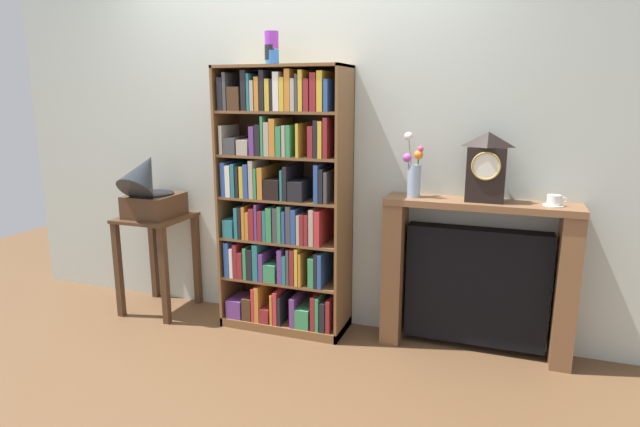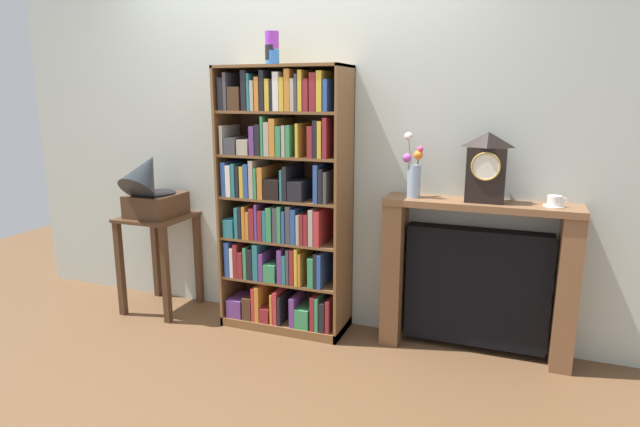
# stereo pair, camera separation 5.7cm
# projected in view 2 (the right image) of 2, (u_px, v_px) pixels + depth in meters

# --- Properties ---
(ground_plane) EXTENTS (7.81, 6.40, 0.02)m
(ground_plane) POSITION_uv_depth(u_px,v_px,m) (281.00, 331.00, 3.62)
(ground_plane) COLOR brown
(wall_back) EXTENTS (4.81, 0.08, 2.60)m
(wall_back) POSITION_uv_depth(u_px,v_px,m) (314.00, 135.00, 3.57)
(wall_back) COLOR beige
(wall_back) RESTS_ON ground
(bookshelf) EXTENTS (0.84, 0.35, 1.75)m
(bookshelf) POSITION_uv_depth(u_px,v_px,m) (282.00, 205.00, 3.51)
(bookshelf) COLOR brown
(bookshelf) RESTS_ON ground
(cup_stack) EXTENTS (0.09, 0.09, 0.21)m
(cup_stack) POSITION_uv_depth(u_px,v_px,m) (272.00, 48.00, 3.33)
(cup_stack) COLOR blue
(cup_stack) RESTS_ON bookshelf
(side_table_left) EXTENTS (0.45, 0.46, 0.71)m
(side_table_left) POSITION_uv_depth(u_px,v_px,m) (159.00, 242.00, 3.88)
(side_table_left) COLOR #472D1C
(side_table_left) RESTS_ON ground
(gramophone) EXTENTS (0.33, 0.47, 0.52)m
(gramophone) POSITION_uv_depth(u_px,v_px,m) (151.00, 189.00, 3.74)
(gramophone) COLOR #472D1C
(gramophone) RESTS_ON side_table_left
(fireplace_mantel) EXTENTS (1.13, 0.25, 0.95)m
(fireplace_mantel) POSITION_uv_depth(u_px,v_px,m) (476.00, 279.00, 3.23)
(fireplace_mantel) COLOR brown
(fireplace_mantel) RESTS_ON ground
(mantel_clock) EXTENTS (0.22, 0.15, 0.41)m
(mantel_clock) POSITION_uv_depth(u_px,v_px,m) (486.00, 167.00, 3.06)
(mantel_clock) COLOR black
(mantel_clock) RESTS_ON fireplace_mantel
(flower_vase) EXTENTS (0.13, 0.10, 0.39)m
(flower_vase) POSITION_uv_depth(u_px,v_px,m) (413.00, 172.00, 3.21)
(flower_vase) COLOR #99B2D1
(flower_vase) RESTS_ON fireplace_mantel
(teacup_with_saucer) EXTENTS (0.12, 0.12, 0.06)m
(teacup_with_saucer) POSITION_uv_depth(u_px,v_px,m) (555.00, 202.00, 2.97)
(teacup_with_saucer) COLOR white
(teacup_with_saucer) RESTS_ON fireplace_mantel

